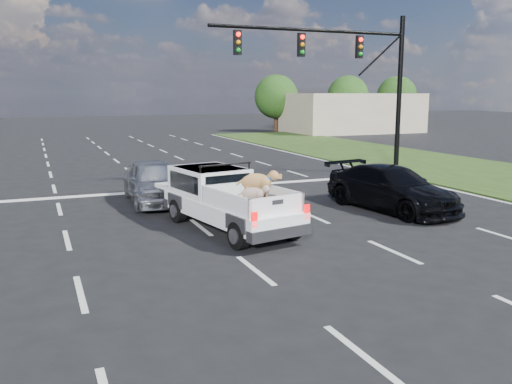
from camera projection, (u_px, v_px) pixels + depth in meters
ground at (328, 261)px, 11.98m from camera, size 160.00×160.00×0.00m
road_markings at (229, 205)px, 17.95m from camera, size 17.75×60.00×0.01m
traffic_signal at (355, 68)px, 23.37m from camera, size 9.11×0.31×7.00m
building_right at (352, 113)px, 50.81m from camera, size 12.00×7.00×3.60m
tree_far_d at (276, 97)px, 51.94m from camera, size 4.20×4.20×5.40m
tree_far_e at (348, 96)px, 54.93m from camera, size 4.20×4.20×5.40m
tree_far_f at (397, 96)px, 57.18m from camera, size 4.20×4.20×5.40m
pickup_truck at (226, 199)px, 14.67m from camera, size 2.60×5.01×1.79m
silver_sedan at (154, 181)px, 18.18m from camera, size 1.90×4.36×1.46m
black_coupe at (392, 188)px, 17.06m from camera, size 2.67×5.03×1.39m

